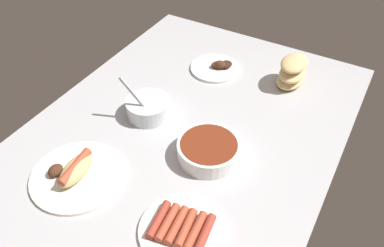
{
  "coord_description": "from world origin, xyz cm",
  "views": [
    {
      "loc": [
        77.6,
        45.44,
        83.28
      ],
      "look_at": [
        1.45,
        2.17,
        3.0
      ],
      "focal_mm": 36.6,
      "sensor_mm": 36.0,
      "label": 1
    }
  ],
  "objects": [
    {
      "name": "ground_plane",
      "position": [
        0.0,
        0.0,
        -1.5
      ],
      "size": [
        120.0,
        90.0,
        3.0
      ],
      "primitive_type": "cube",
      "color": "#B2B2B7"
    },
    {
      "name": "plate_grilled_meat",
      "position": [
        -31.74,
        -6.22,
        0.96
      ],
      "size": [
        18.04,
        18.04,
        4.01
      ],
      "color": "white",
      "rests_on": "ground_plane"
    },
    {
      "name": "bread_stack",
      "position": [
        -36.27,
        20.62,
        5.4
      ],
      "size": [
        14.21,
        10.6,
        10.8
      ],
      "color": "#E5C689",
      "rests_on": "ground_plane"
    },
    {
      "name": "plate_hotdog_assembled",
      "position": [
        33.08,
        -16.05,
        1.65
      ],
      "size": [
        25.74,
        25.74,
        5.61
      ],
      "color": "white",
      "rests_on": "ground_plane"
    },
    {
      "name": "bowl_chili",
      "position": [
        8.46,
        11.59,
        2.82
      ],
      "size": [
        18.09,
        18.09,
        5.16
      ],
      "color": "white",
      "rests_on": "ground_plane"
    },
    {
      "name": "bowl_coleslaw",
      "position": [
        1.83,
        -13.68,
        3.18
      ],
      "size": [
        14.03,
        14.03,
        15.7
      ],
      "color": "silver",
      "rests_on": "ground_plane"
    },
    {
      "name": "plate_sausages",
      "position": [
        33.48,
        17.44,
        1.13
      ],
      "size": [
        20.89,
        20.89,
        3.15
      ],
      "color": "white",
      "rests_on": "ground_plane"
    }
  ]
}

